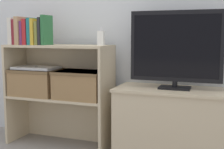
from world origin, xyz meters
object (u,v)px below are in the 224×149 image
(book_tan, at_px, (22,31))
(book_mustard, at_px, (37,32))
(book_maroon, at_px, (18,32))
(book_teal, at_px, (33,31))
(book_charcoal, at_px, (44,31))
(book_plum, at_px, (25,33))
(storage_basket_left, at_px, (37,81))
(book_forest, at_px, (47,30))
(book_crimson, at_px, (28,32))
(laptop, at_px, (36,68))
(tv_stand, at_px, (174,124))
(storage_basket_right, at_px, (81,83))
(tv, at_px, (176,48))
(book_olive, at_px, (40,33))
(baby_monitor, at_px, (101,38))
(book_ivory, at_px, (14,31))

(book_tan, relative_size, book_mustard, 1.08)
(book_maroon, xyz_separation_m, book_tan, (0.04, 0.00, 0.01))
(book_teal, distance_m, book_charcoal, 0.10)
(book_plum, distance_m, book_mustard, 0.11)
(storage_basket_left, bearing_deg, book_forest, -18.12)
(book_charcoal, bearing_deg, book_tan, -180.00)
(book_crimson, distance_m, laptop, 0.30)
(book_mustard, relative_size, book_forest, 0.89)
(tv_stand, distance_m, book_mustard, 1.28)
(storage_basket_right, bearing_deg, book_tan, -174.92)
(book_tan, relative_size, storage_basket_left, 0.58)
(tv, relative_size, storage_basket_right, 1.68)
(book_tan, bearing_deg, book_mustard, 0.00)
(book_plum, distance_m, book_charcoal, 0.18)
(book_tan, distance_m, book_olive, 0.18)
(book_tan, distance_m, book_charcoal, 0.21)
(book_teal, bearing_deg, book_mustard, -0.00)
(book_tan, height_order, book_charcoal, book_tan)
(book_mustard, distance_m, baby_monitor, 0.54)
(book_crimson, bearing_deg, book_maroon, -180.00)
(book_maroon, xyz_separation_m, storage_basket_left, (0.14, 0.05, -0.40))
(book_maroon, distance_m, book_forest, 0.27)
(book_maroon, bearing_deg, book_tan, 0.00)
(book_ivory, relative_size, book_plum, 1.16)
(book_crimson, distance_m, book_charcoal, 0.14)
(book_crimson, relative_size, book_olive, 1.11)
(book_mustard, xyz_separation_m, laptop, (-0.05, 0.05, -0.29))
(book_plum, xyz_separation_m, storage_basket_left, (0.07, 0.05, -0.39))
(book_ivory, distance_m, book_crimson, 0.14)
(book_maroon, xyz_separation_m, book_charcoal, (0.24, 0.00, 0.01))
(tv, height_order, book_forest, tv)
(book_ivory, distance_m, book_charcoal, 0.28)
(book_maroon, relative_size, book_mustard, 0.98)
(tv_stand, relative_size, book_teal, 4.00)
(tv_stand, bearing_deg, book_teal, -175.79)
(book_crimson, relative_size, book_teal, 0.96)
(book_ivory, height_order, book_olive, book_ivory)
(book_maroon, bearing_deg, book_ivory, 180.00)
(book_teal, bearing_deg, storage_basket_right, 6.43)
(book_crimson, height_order, baby_monitor, book_crimson)
(book_ivory, relative_size, book_crimson, 1.06)
(storage_basket_right, bearing_deg, book_maroon, -175.27)
(tv, xyz_separation_m, book_plum, (-1.20, -0.08, 0.11))
(tv_stand, xyz_separation_m, book_mustard, (-1.09, -0.08, 0.67))
(book_plum, relative_size, book_olive, 1.02)
(tv, xyz_separation_m, book_forest, (-1.00, -0.08, 0.13))
(laptop, bearing_deg, book_plum, -145.62)
(tv, bearing_deg, storage_basket_left, -178.17)
(book_tan, bearing_deg, book_crimson, 0.00)
(tv_stand, bearing_deg, storage_basket_right, -177.02)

